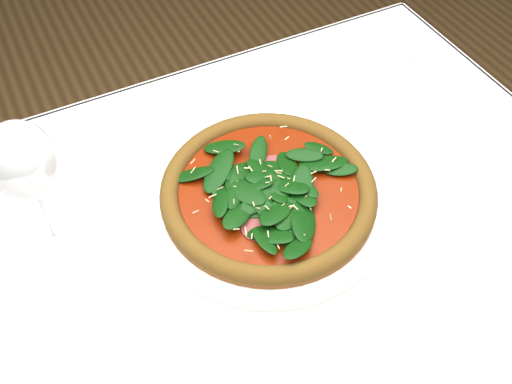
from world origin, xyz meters
name	(u,v)px	position (x,y,z in m)	size (l,w,h in m)	color
dining_table	(239,268)	(0.00, 0.00, 0.65)	(1.21, 0.81, 0.75)	silver
plate	(268,198)	(0.07, 0.03, 0.76)	(0.39, 0.39, 0.02)	white
pizza	(269,189)	(0.07, 0.03, 0.78)	(0.36, 0.36, 0.04)	#A15E27
wine_glass	(24,164)	(-0.25, 0.12, 0.91)	(0.09, 0.09, 0.23)	white
saucer_far	(382,48)	(0.46, 0.28, 0.76)	(0.13, 0.13, 0.01)	white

